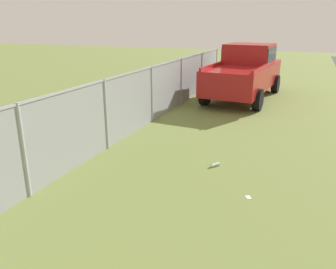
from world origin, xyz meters
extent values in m
cube|color=maroon|center=(15.37, 1.43, 0.88)|extent=(5.46, 2.30, 0.90)
cube|color=maroon|center=(16.01, 1.38, 1.71)|extent=(1.94, 1.90, 0.76)
cube|color=black|center=(16.01, 1.38, 1.71)|extent=(1.89, 1.93, 0.53)
cube|color=maroon|center=(14.26, 2.39, 1.39)|extent=(2.77, 0.28, 0.12)
cube|color=maroon|center=(14.14, 0.63, 1.39)|extent=(2.77, 0.28, 0.12)
cylinder|color=black|center=(17.20, 2.26, 0.38)|extent=(0.78, 0.31, 0.76)
cylinder|color=black|center=(17.06, 0.34, 0.38)|extent=(0.78, 0.31, 0.76)
cylinder|color=black|center=(13.68, 2.51, 0.38)|extent=(0.78, 0.31, 0.76)
cylinder|color=black|center=(13.55, 0.59, 0.38)|extent=(0.78, 0.31, 0.76)
cylinder|color=#9EA3A8|center=(5.83, 3.41, 0.84)|extent=(0.07, 0.07, 1.68)
cylinder|color=#9EA3A8|center=(8.40, 3.41, 0.84)|extent=(0.07, 0.07, 1.68)
cylinder|color=#9EA3A8|center=(10.98, 3.41, 0.84)|extent=(0.07, 0.07, 1.68)
cylinder|color=#9EA3A8|center=(13.55, 3.41, 0.84)|extent=(0.07, 0.07, 1.68)
cylinder|color=#9EA3A8|center=(16.13, 3.41, 0.84)|extent=(0.07, 0.07, 1.68)
cylinder|color=#9EA3A8|center=(18.70, 3.41, 0.84)|extent=(0.07, 0.07, 1.68)
cube|color=#9EA3A8|center=(9.69, 3.41, 1.65)|extent=(18.03, 0.04, 0.04)
cube|color=gray|center=(9.69, 3.41, 0.84)|extent=(18.03, 0.01, 1.68)
cylinder|color=#B2D8BF|center=(8.33, 0.71, 0.04)|extent=(0.22, 0.18, 0.07)
cube|color=silver|center=(7.23, -0.17, 0.00)|extent=(0.15, 0.13, 0.01)
camera|label=1|loc=(1.81, -0.87, 2.91)|focal=36.24mm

